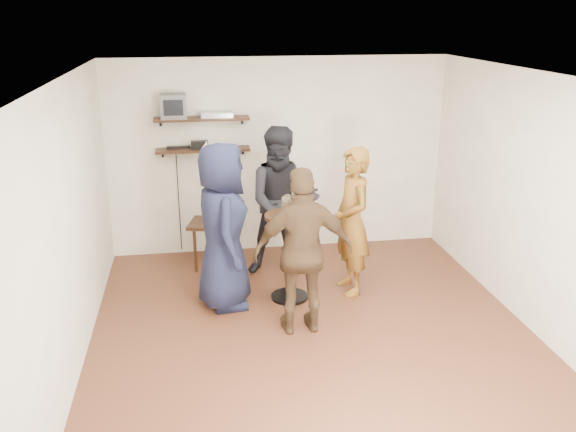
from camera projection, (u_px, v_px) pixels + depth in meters
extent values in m
cube|color=#482417|center=(314.00, 337.00, 6.23)|extent=(4.50, 5.00, 0.04)
cube|color=white|center=(318.00, 74.00, 5.39)|extent=(4.50, 5.00, 0.04)
cube|color=white|center=(278.00, 156.00, 8.17)|extent=(4.50, 0.04, 2.60)
cube|color=white|center=(404.00, 355.00, 3.45)|extent=(4.50, 0.04, 2.60)
cube|color=white|center=(68.00, 228.00, 5.47)|extent=(0.04, 5.00, 2.60)
cube|color=white|center=(536.00, 204.00, 6.15)|extent=(0.04, 5.00, 2.60)
cube|color=black|center=(202.00, 119.00, 7.71)|extent=(1.20, 0.25, 0.04)
cube|color=black|center=(203.00, 150.00, 7.83)|extent=(1.20, 0.25, 0.04)
cube|color=#59595B|center=(173.00, 106.00, 7.60)|extent=(0.32, 0.30, 0.30)
cube|color=silver|center=(217.00, 115.00, 7.72)|extent=(0.40, 0.24, 0.06)
cube|color=black|center=(200.00, 145.00, 7.81)|extent=(0.22, 0.10, 0.10)
cube|color=black|center=(178.00, 147.00, 7.82)|extent=(0.30, 0.05, 0.03)
cube|color=black|center=(209.00, 223.00, 7.77)|extent=(0.60, 0.60, 0.04)
cylinder|color=black|center=(195.00, 252.00, 7.65)|extent=(0.04, 0.04, 0.55)
cylinder|color=black|center=(227.00, 250.00, 7.71)|extent=(0.04, 0.04, 0.55)
cylinder|color=black|center=(195.00, 240.00, 8.02)|extent=(0.04, 0.04, 0.55)
cylinder|color=black|center=(225.00, 239.00, 8.08)|extent=(0.04, 0.04, 0.55)
cylinder|color=white|center=(209.00, 210.00, 7.71)|extent=(0.16, 0.16, 0.33)
cylinder|color=#37681D|center=(206.00, 184.00, 7.60)|extent=(0.01, 0.08, 0.61)
cone|color=silver|center=(201.00, 155.00, 7.47)|extent=(0.08, 0.10, 0.13)
cylinder|color=#37681D|center=(209.00, 181.00, 7.60)|extent=(0.04, 0.06, 0.68)
cone|color=silver|center=(210.00, 149.00, 7.50)|extent=(0.12, 0.14, 0.14)
cylinder|color=#37681D|center=(207.00, 179.00, 7.57)|extent=(0.11, 0.09, 0.74)
cone|color=silver|center=(206.00, 145.00, 7.40)|extent=(0.14, 0.14, 0.14)
cylinder|color=black|center=(290.00, 217.00, 6.72)|extent=(0.55, 0.55, 0.04)
cylinder|color=black|center=(290.00, 258.00, 6.88)|extent=(0.07, 0.07, 0.94)
cylinder|color=black|center=(289.00, 296.00, 7.04)|extent=(0.43, 0.43, 0.03)
cylinder|color=silver|center=(285.00, 216.00, 6.68)|extent=(0.06, 0.06, 0.00)
cylinder|color=silver|center=(285.00, 211.00, 6.67)|extent=(0.01, 0.01, 0.10)
cylinder|color=silver|center=(285.00, 202.00, 6.63)|extent=(0.07, 0.07, 0.12)
cylinder|color=#DCAD5A|center=(285.00, 204.00, 6.64)|extent=(0.07, 0.07, 0.06)
cylinder|color=silver|center=(295.00, 215.00, 6.69)|extent=(0.06, 0.06, 0.00)
cylinder|color=silver|center=(295.00, 211.00, 6.67)|extent=(0.01, 0.01, 0.09)
cylinder|color=silver|center=(295.00, 203.00, 6.64)|extent=(0.07, 0.07, 0.11)
cylinder|color=#DCAD5A|center=(295.00, 205.00, 6.65)|extent=(0.06, 0.06, 0.06)
cylinder|color=silver|center=(287.00, 212.00, 6.79)|extent=(0.06, 0.06, 0.00)
cylinder|color=silver|center=(287.00, 208.00, 6.77)|extent=(0.01, 0.01, 0.09)
cylinder|color=silver|center=(287.00, 200.00, 6.74)|extent=(0.07, 0.07, 0.11)
cylinder|color=#DCAD5A|center=(287.00, 202.00, 6.75)|extent=(0.06, 0.06, 0.06)
cylinder|color=silver|center=(293.00, 214.00, 6.73)|extent=(0.06, 0.06, 0.00)
cylinder|color=silver|center=(293.00, 211.00, 6.71)|extent=(0.01, 0.01, 0.08)
cylinder|color=silver|center=(293.00, 203.00, 6.68)|extent=(0.06, 0.06, 0.10)
cylinder|color=#DCAD5A|center=(293.00, 204.00, 6.69)|extent=(0.06, 0.06, 0.06)
imported|color=red|center=(352.00, 221.00, 6.96)|extent=(0.49, 0.67, 1.72)
imported|color=black|center=(283.00, 202.00, 7.44)|extent=(0.94, 0.75, 1.86)
imported|color=black|center=(223.00, 227.00, 6.60)|extent=(0.64, 0.94, 1.85)
imported|color=#44301D|center=(303.00, 252.00, 6.07)|extent=(1.03, 0.45, 1.73)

